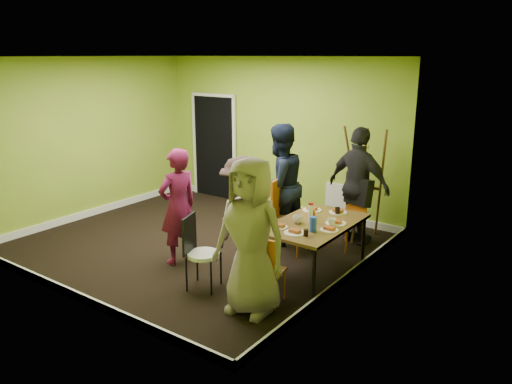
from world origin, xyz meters
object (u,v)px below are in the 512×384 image
at_px(blue_bottle, 313,224).
at_px(person_left_far, 279,185).
at_px(chair_bentwood, 198,248).
at_px(person_back_end, 359,186).
at_px(chair_left_near, 256,235).
at_px(person_left_near, 242,215).
at_px(person_front_end, 251,237).
at_px(person_standing, 178,207).
at_px(chair_back_end, 356,198).
at_px(dining_table, 314,226).
at_px(orange_bottle, 314,213).
at_px(easel, 365,184).
at_px(chair_front_end, 266,267).
at_px(thermos, 311,213).
at_px(chair_left_far, 285,211).

bearing_deg(blue_bottle, person_left_far, 137.95).
distance_m(chair_bentwood, person_back_end, 2.78).
height_order(chair_left_near, person_left_near, person_left_near).
bearing_deg(person_left_far, person_front_end, 41.85).
xyz_separation_m(chair_bentwood, person_front_end, (0.88, -0.11, 0.38)).
distance_m(chair_left_near, blue_bottle, 0.92).
bearing_deg(person_left_far, chair_bentwood, 17.98).
relative_size(person_standing, person_back_end, 0.90).
xyz_separation_m(chair_back_end, person_left_far, (-1.00, -0.59, 0.18)).
height_order(dining_table, orange_bottle, orange_bottle).
height_order(chair_left_near, person_front_end, person_front_end).
bearing_deg(person_left_far, person_back_end, 143.73).
height_order(chair_bentwood, person_back_end, person_back_end).
distance_m(person_standing, person_back_end, 2.74).
bearing_deg(dining_table, chair_back_end, 92.03).
height_order(easel, orange_bottle, easel).
bearing_deg(chair_front_end, person_standing, 157.43).
distance_m(chair_front_end, thermos, 1.08).
relative_size(orange_bottle, person_left_far, 0.05).
height_order(chair_back_end, easel, easel).
relative_size(chair_front_end, easel, 0.47).
relative_size(person_left_far, person_back_end, 1.03).
height_order(person_left_near, person_back_end, person_back_end).
relative_size(chair_back_end, thermos, 4.67).
bearing_deg(chair_front_end, chair_left_near, 121.53).
xyz_separation_m(easel, person_standing, (-1.68, -2.39, -0.07)).
bearing_deg(person_front_end, chair_left_far, 105.83).
relative_size(chair_left_far, person_left_near, 0.69).
bearing_deg(person_front_end, blue_bottle, 67.56).
bearing_deg(thermos, blue_bottle, -55.32).
height_order(chair_front_end, thermos, thermos).
relative_size(chair_left_near, chair_front_end, 1.08).
bearing_deg(chair_bentwood, person_front_end, 64.53).
bearing_deg(chair_bentwood, chair_left_near, 140.43).
xyz_separation_m(orange_bottle, person_back_end, (0.06, 1.27, 0.11)).
bearing_deg(person_back_end, orange_bottle, 98.24).
bearing_deg(person_front_end, person_left_near, 127.52).
bearing_deg(orange_bottle, person_left_near, -139.73).
height_order(dining_table, blue_bottle, blue_bottle).
bearing_deg(chair_bentwood, person_back_end, 141.64).
xyz_separation_m(chair_back_end, person_standing, (-1.72, -2.03, 0.07)).
bearing_deg(orange_bottle, blue_bottle, -61.78).
relative_size(blue_bottle, person_front_end, 0.10).
bearing_deg(thermos, easel, 90.54).
relative_size(person_standing, person_left_near, 1.03).
relative_size(dining_table, person_standing, 0.92).
bearing_deg(blue_bottle, chair_bentwood, -145.87).
bearing_deg(chair_left_far, thermos, 42.84).
xyz_separation_m(easel, blue_bottle, (0.23, -2.03, -0.04)).
relative_size(dining_table, easel, 0.84).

